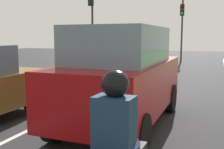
# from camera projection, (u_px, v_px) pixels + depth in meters

# --- Properties ---
(ground_plane) EXTENTS (60.00, 60.00, 0.00)m
(ground_plane) POSITION_uv_depth(u_px,v_px,m) (141.00, 84.00, 12.03)
(ground_plane) COLOR #262628
(lane_line_center) EXTENTS (0.12, 32.00, 0.01)m
(lane_line_center) POSITION_uv_depth(u_px,v_px,m) (126.00, 83.00, 12.28)
(lane_line_center) COLOR silver
(lane_line_center) RESTS_ON ground
(car_suv_ahead) EXTENTS (1.97, 4.50, 2.28)m
(car_suv_ahead) POSITION_uv_depth(u_px,v_px,m) (122.00, 76.00, 6.28)
(car_suv_ahead) COLOR maroon
(car_suv_ahead) RESTS_ON ground
(rider_person) EXTENTS (0.51, 0.41, 1.16)m
(rider_person) POSITION_uv_depth(u_px,v_px,m) (115.00, 124.00, 2.73)
(rider_person) COLOR #192D47
(rider_person) RESTS_ON ground
(traffic_light_overhead_left) EXTENTS (0.32, 0.50, 5.28)m
(traffic_light_overhead_left) POSITION_uv_depth(u_px,v_px,m) (92.00, 14.00, 18.21)
(traffic_light_overhead_left) COLOR #2D2D2D
(traffic_light_overhead_left) RESTS_ON ground
(traffic_light_far_median) EXTENTS (0.32, 0.50, 5.05)m
(traffic_light_far_median) POSITION_uv_depth(u_px,v_px,m) (182.00, 21.00, 22.08)
(traffic_light_far_median) COLOR #2D2D2D
(traffic_light_far_median) RESTS_ON ground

